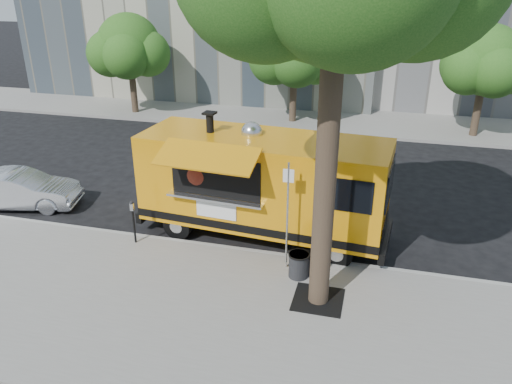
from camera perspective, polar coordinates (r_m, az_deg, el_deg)
ground at (r=15.31m, az=-1.12°, el=-5.22°), size 120.00×120.00×0.00m
sidewalk at (r=12.10m, az=-6.40°, el=-13.83°), size 60.00×6.00×0.15m
curb at (r=14.50m, az=-2.13°, el=-6.69°), size 60.00×0.14×0.16m
far_sidewalk at (r=27.62m, az=6.54°, el=8.25°), size 60.00×5.00×0.15m
tree_well at (r=12.47m, az=7.11°, el=-12.10°), size 1.20×1.20×0.02m
far_tree_a at (r=28.87m, az=-14.31°, el=15.88°), size 3.42×3.42×5.36m
far_tree_b at (r=26.24m, az=4.42°, el=15.90°), size 3.60×3.60×5.50m
far_tree_c at (r=25.90m, az=24.83°, el=13.49°), size 3.24×3.24×5.21m
sign_post at (r=12.80m, az=3.63°, el=-2.10°), size 0.28×0.06×3.00m
parking_meter at (r=14.79m, az=-13.87°, el=-2.78°), size 0.11×0.11×1.33m
food_truck at (r=14.66m, az=0.67°, el=1.01°), size 7.65×3.77×3.71m
sedan at (r=18.78m, az=-25.33°, el=0.23°), size 4.10×2.20×1.28m
trash_bin_left at (r=13.08m, az=4.90°, el=-8.25°), size 0.56×0.56×0.67m
trash_bin_right at (r=13.28m, az=6.41°, el=-8.08°), size 0.46×0.46×0.56m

